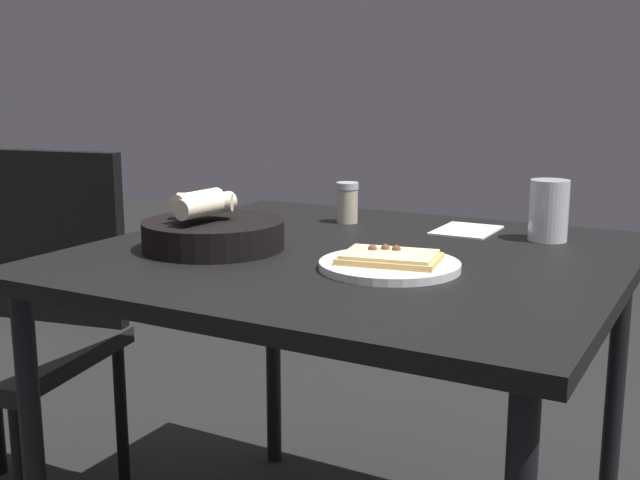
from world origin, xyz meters
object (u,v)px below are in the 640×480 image
Objects in this scene: pepper_shaker at (347,205)px; pizza_plate at (390,263)px; dining_table at (352,284)px; bread_basket at (212,231)px; chair_near at (21,312)px; beer_glass at (549,214)px.

pizza_plate is at bearing 36.00° from pepper_shaker.
pepper_shaker is (-0.37, -0.27, 0.03)m from pizza_plate.
dining_table is 3.65× the size of bread_basket.
pepper_shaker is 0.11× the size of chair_near.
beer_glass is 0.45m from pepper_shaker.
pizza_plate is 0.37m from bread_basket.
bread_basket is 0.39m from pepper_shaker.
bread_basket is at bearing -88.23° from pizza_plate.
bread_basket is (0.11, -0.25, 0.10)m from dining_table.
pizza_plate is 0.28× the size of chair_near.
beer_glass is (-0.40, 0.55, 0.02)m from bread_basket.
bread_basket reaches higher than pepper_shaker.
dining_table is 0.33m from pepper_shaker.
chair_near is at bearing -84.70° from dining_table.
beer_glass is at bearing 91.89° from pepper_shaker.
beer_glass is (-0.29, 0.30, 0.12)m from dining_table.
pizza_plate is (0.10, 0.12, 0.07)m from dining_table.
dining_table is 10.77× the size of pepper_shaker.
beer_glass is 0.14× the size of chair_near.
chair_near is at bearing -93.13° from bread_basket.
beer_glass is at bearing 125.73° from bread_basket.
beer_glass reaches higher than dining_table.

